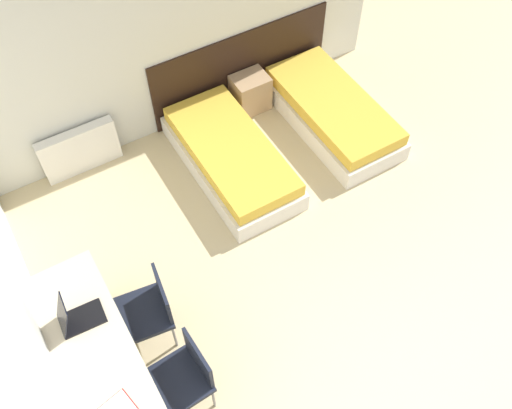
{
  "coord_description": "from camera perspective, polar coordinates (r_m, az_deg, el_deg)",
  "views": [
    {
      "loc": [
        -1.7,
        -0.51,
        5.14
      ],
      "look_at": [
        0.0,
        2.34,
        0.55
      ],
      "focal_mm": 40.0,
      "sensor_mm": 36.0,
      "label": 1
    }
  ],
  "objects": [
    {
      "name": "bed_near_door",
      "position": [
        7.06,
        7.63,
        9.13
      ],
      "size": [
        0.89,
        1.88,
        0.41
      ],
      "color": "silver",
      "rests_on": "ground_plane"
    },
    {
      "name": "wall_left",
      "position": [
        4.65,
        -23.48,
        -7.65
      ],
      "size": [
        0.05,
        5.26,
        2.7
      ],
      "color": "silver",
      "rests_on": "ground_plane"
    },
    {
      "name": "bed_near_window",
      "position": [
        6.51,
        -2.49,
        4.72
      ],
      "size": [
        0.89,
        1.88,
        0.41
      ],
      "color": "silver",
      "rests_on": "ground_plane"
    },
    {
      "name": "nightstand",
      "position": [
        7.18,
        -0.58,
        11.12
      ],
      "size": [
        0.43,
        0.35,
        0.48
      ],
      "color": "tan",
      "rests_on": "ground_plane"
    },
    {
      "name": "wall_back",
      "position": [
        6.34,
        -9.41,
        16.68
      ],
      "size": [
        5.48,
        0.05,
        2.7
      ],
      "color": "silver",
      "rests_on": "ground_plane"
    },
    {
      "name": "headboard_panel",
      "position": [
        7.15,
        -1.45,
        13.57
      ],
      "size": [
        2.39,
        0.03,
        0.98
      ],
      "color": "black",
      "rests_on": "ground_plane"
    },
    {
      "name": "desk",
      "position": [
        4.99,
        -15.07,
        -15.52
      ],
      "size": [
        0.61,
        2.02,
        0.77
      ],
      "color": "beige",
      "rests_on": "ground_plane"
    },
    {
      "name": "chair_near_notebook",
      "position": [
        4.96,
        -7.27,
        -16.64
      ],
      "size": [
        0.5,
        0.5,
        0.86
      ],
      "rotation": [
        0.0,
        0.0,
        0.05
      ],
      "color": "black",
      "rests_on": "ground_plane"
    },
    {
      "name": "radiator",
      "position": [
        6.75,
        -17.2,
        5.18
      ],
      "size": [
        0.89,
        0.12,
        0.59
      ],
      "color": "silver",
      "rests_on": "ground_plane"
    },
    {
      "name": "chair_near_laptop",
      "position": [
        5.24,
        -10.75,
        -10.21
      ],
      "size": [
        0.54,
        0.54,
        0.86
      ],
      "rotation": [
        0.0,
        0.0,
        -0.14
      ],
      "color": "black",
      "rests_on": "ground_plane"
    },
    {
      "name": "laptop",
      "position": [
        4.95,
        -17.6,
        -10.72
      ],
      "size": [
        0.37,
        0.26,
        0.36
      ],
      "rotation": [
        0.0,
        0.0,
        -0.06
      ],
      "color": "black",
      "rests_on": "desk"
    }
  ]
}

